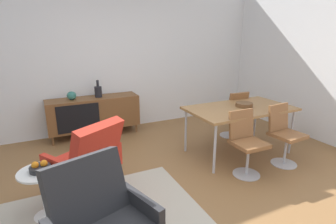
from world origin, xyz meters
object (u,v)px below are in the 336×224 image
object	(u,v)px
vase_cobalt	(72,96)
dining_chair_front_right	(284,132)
dining_table	(240,110)
fruit_bowl	(40,167)
side_table_round	(43,188)
vase_sculptural_dark	(98,91)
lounge_chair_red	(88,160)
dining_chair_front_left	(246,141)
sideboard	(94,113)
wooden_bowl_on_table	(244,105)
dining_chair_back_right	(233,112)

from	to	relation	value
vase_cobalt	dining_chair_front_right	distance (m)	3.46
dining_table	fruit_bowl	world-z (taller)	dining_table
vase_cobalt	side_table_round	xyz separation A→B (m)	(-0.56, -2.08, -0.47)
vase_sculptural_dark	lounge_chair_red	distance (m)	2.05
dining_chair_front_right	lounge_chair_red	size ratio (longest dim) A/B	0.90
dining_chair_front_left	side_table_round	size ratio (longest dim) A/B	1.65
sideboard	fruit_bowl	size ratio (longest dim) A/B	8.00
sideboard	side_table_round	bearing A→B (deg)	-113.69
sideboard	wooden_bowl_on_table	xyz separation A→B (m)	(1.98, -1.70, 0.33)
vase_sculptural_dark	dining_table	xyz separation A→B (m)	(1.78, -1.72, -0.13)
wooden_bowl_on_table	side_table_round	xyz separation A→B (m)	(-2.89, -0.38, -0.45)
dining_table	lounge_chair_red	world-z (taller)	lounge_chair_red
dining_table	dining_chair_back_right	distance (m)	0.70
vase_cobalt	dining_chair_front_right	world-z (taller)	vase_cobalt
vase_cobalt	lounge_chair_red	world-z (taller)	lounge_chair_red
wooden_bowl_on_table	fruit_bowl	world-z (taller)	wooden_bowl_on_table
wooden_bowl_on_table	fruit_bowl	size ratio (longest dim) A/B	1.30
vase_cobalt	side_table_round	size ratio (longest dim) A/B	0.30
vase_sculptural_dark	side_table_round	size ratio (longest dim) A/B	0.59
dining_chair_front_right	dining_chair_front_left	bearing A→B (deg)	179.99
dining_chair_back_right	lounge_chair_red	distance (m)	2.79
sideboard	side_table_round	size ratio (longest dim) A/B	3.08
side_table_round	vase_sculptural_dark	bearing A→B (deg)	63.91
dining_chair_back_right	lounge_chair_red	bearing A→B (deg)	-163.58
vase_sculptural_dark	side_table_round	xyz separation A→B (m)	(-1.02, -2.08, -0.50)
side_table_round	lounge_chair_red	bearing A→B (deg)	15.85
vase_cobalt	dining_table	distance (m)	2.82
lounge_chair_red	fruit_bowl	xyz separation A→B (m)	(-0.47, -0.13, 0.09)
dining_chair_front_right	dining_chair_back_right	size ratio (longest dim) A/B	1.00
vase_cobalt	fruit_bowl	size ratio (longest dim) A/B	0.79
dining_table	dining_chair_front_left	world-z (taller)	dining_chair_front_left
dining_chair_front_left	fruit_bowl	world-z (taller)	dining_chair_front_left
vase_cobalt	wooden_bowl_on_table	world-z (taller)	vase_cobalt
vase_cobalt	dining_chair_back_right	size ratio (longest dim) A/B	0.18
side_table_round	dining_chair_front_right	bearing A→B (deg)	-3.57
lounge_chair_red	side_table_round	bearing A→B (deg)	-164.15
vase_sculptural_dark	dining_chair_front_right	bearing A→B (deg)	-46.99
sideboard	side_table_round	world-z (taller)	sideboard
sideboard	lounge_chair_red	world-z (taller)	lounge_chair_red
dining_chair_front_left	dining_chair_front_right	bearing A→B (deg)	-0.01
fruit_bowl	dining_chair_front_right	bearing A→B (deg)	-3.59
vase_sculptural_dark	side_table_round	distance (m)	2.37
fruit_bowl	wooden_bowl_on_table	bearing A→B (deg)	7.43
dining_chair_back_right	side_table_round	size ratio (longest dim) A/B	1.65
fruit_bowl	lounge_chair_red	bearing A→B (deg)	15.72
dining_table	sideboard	bearing A→B (deg)	137.70
dining_table	side_table_round	xyz separation A→B (m)	(-2.80, -0.36, -0.38)
dining_chair_front_right	dining_chair_back_right	bearing A→B (deg)	89.91
vase_cobalt	lounge_chair_red	distance (m)	1.98
dining_chair_front_left	lounge_chair_red	world-z (taller)	lounge_chair_red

